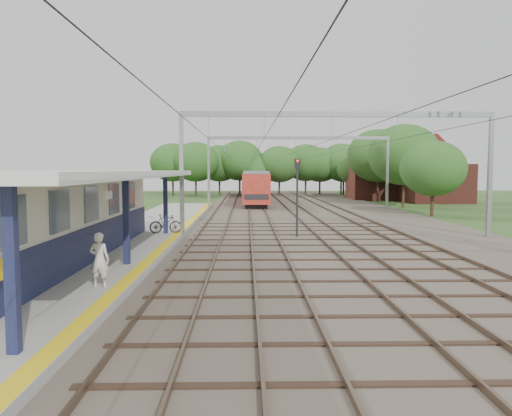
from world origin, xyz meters
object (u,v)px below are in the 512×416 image
object	(u,v)px
signal_post	(297,188)
person	(99,260)
bicycle	(166,224)
train	(254,184)

from	to	relation	value
signal_post	person	bearing A→B (deg)	-104.89
bicycle	train	xyz separation A→B (m)	(5.41, 36.42, 1.15)
bicycle	signal_post	xyz separation A→B (m)	(7.26, 0.22, 1.95)
person	signal_post	bearing A→B (deg)	-111.24
bicycle	train	distance (m)	36.84
signal_post	bicycle	bearing A→B (deg)	-163.85
bicycle	person	bearing A→B (deg)	168.33
bicycle	signal_post	bearing A→B (deg)	-100.20
train	person	bearing A→B (deg)	-96.23
bicycle	signal_post	distance (m)	7.52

